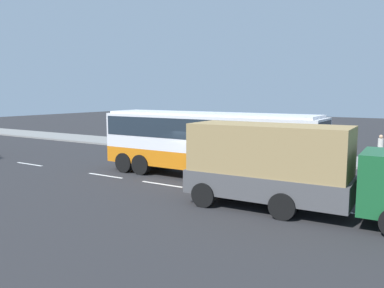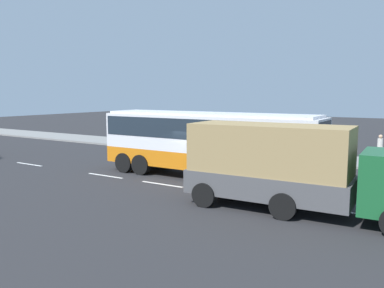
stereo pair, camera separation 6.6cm
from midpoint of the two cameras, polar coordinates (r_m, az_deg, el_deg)
ground_plane at (r=20.15m, az=1.30°, el=-5.20°), size 120.00×120.00×0.00m
sidewalk_curb at (r=28.34m, az=10.87°, el=-1.52°), size 80.00×4.00×0.15m
lane_centreline at (r=17.55m, az=4.02°, el=-7.10°), size 40.45×0.16×0.01m
coach_bus at (r=20.17m, az=2.12°, el=0.90°), size 11.78×2.65×3.41m
cargo_truck at (r=14.94m, az=14.16°, el=-3.14°), size 8.51×2.79×3.22m
pedestrian_near_curb at (r=26.57m, az=25.57°, el=-0.33°), size 0.32×0.32×1.74m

